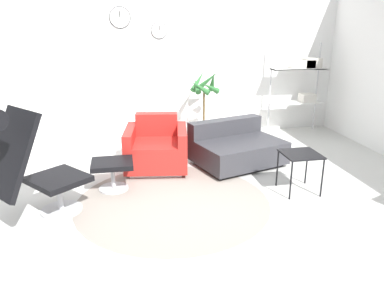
% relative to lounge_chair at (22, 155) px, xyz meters
% --- Properties ---
extents(ground_plane, '(12.00, 12.00, 0.00)m').
position_rel_lounge_chair_xyz_m(ground_plane, '(1.52, 0.27, -0.74)').
color(ground_plane, silver).
extents(wall_back, '(12.00, 0.09, 2.80)m').
position_rel_lounge_chair_xyz_m(wall_back, '(1.52, 2.99, 0.67)').
color(wall_back, white).
rests_on(wall_back, ground_plane).
extents(round_rug, '(2.21, 2.21, 0.01)m').
position_rel_lounge_chair_xyz_m(round_rug, '(1.48, 0.21, -0.73)').
color(round_rug, gray).
rests_on(round_rug, ground_plane).
extents(lounge_chair, '(1.09, 1.04, 1.27)m').
position_rel_lounge_chair_xyz_m(lounge_chair, '(0.00, 0.00, 0.00)').
color(lounge_chair, '#BCBCC1').
rests_on(lounge_chair, ground_plane).
extents(ottoman, '(0.49, 0.42, 0.36)m').
position_rel_lounge_chair_xyz_m(ottoman, '(0.82, 0.69, -0.46)').
color(ottoman, '#BCBCC1').
rests_on(ottoman, ground_plane).
extents(armchair_red, '(0.93, 0.89, 0.73)m').
position_rel_lounge_chair_xyz_m(armchair_red, '(1.41, 1.28, -0.45)').
color(armchair_red, silver).
rests_on(armchair_red, ground_plane).
extents(couch_low, '(1.39, 1.20, 0.60)m').
position_rel_lounge_chair_xyz_m(couch_low, '(2.55, 1.26, -0.51)').
color(couch_low, black).
rests_on(couch_low, ground_plane).
extents(side_table, '(0.43, 0.43, 0.48)m').
position_rel_lounge_chair_xyz_m(side_table, '(3.02, 0.22, -0.30)').
color(side_table, black).
rests_on(side_table, ground_plane).
extents(potted_plant, '(0.57, 0.58, 1.21)m').
position_rel_lounge_chair_xyz_m(potted_plant, '(2.34, 2.46, -0.10)').
color(potted_plant, silver).
rests_on(potted_plant, ground_plane).
extents(shelf_unit, '(0.98, 0.28, 1.62)m').
position_rel_lounge_chair_xyz_m(shelf_unit, '(4.19, 2.66, 0.31)').
color(shelf_unit, '#BCBCC1').
rests_on(shelf_unit, ground_plane).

